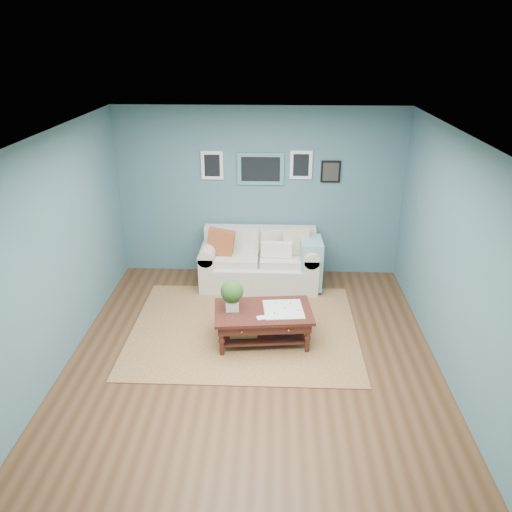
{
  "coord_description": "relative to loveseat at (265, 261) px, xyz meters",
  "views": [
    {
      "loc": [
        0.25,
        -5.11,
        3.65
      ],
      "look_at": [
        0.0,
        1.0,
        0.93
      ],
      "focal_mm": 35.0,
      "sensor_mm": 36.0,
      "label": 1
    }
  ],
  "objects": [
    {
      "name": "coffee_table",
      "position": [
        -0.04,
        -1.65,
        -0.01
      ],
      "size": [
        1.3,
        0.84,
        0.86
      ],
      "rotation": [
        0.0,
        0.0,
        0.1
      ],
      "color": "#331410",
      "rests_on": "ground"
    },
    {
      "name": "area_rug",
      "position": [
        -0.24,
        -1.38,
        -0.38
      ],
      "size": [
        3.02,
        2.41,
        0.01
      ],
      "primitive_type": "cube",
      "color": "brown",
      "rests_on": "ground"
    },
    {
      "name": "room_shell",
      "position": [
        -0.09,
        -1.97,
        0.97
      ],
      "size": [
        5.0,
        5.02,
        2.7
      ],
      "color": "brown",
      "rests_on": "ground"
    },
    {
      "name": "loveseat",
      "position": [
        0.0,
        0.0,
        0.0
      ],
      "size": [
        1.87,
        0.85,
        0.96
      ],
      "color": "beige",
      "rests_on": "ground"
    }
  ]
}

